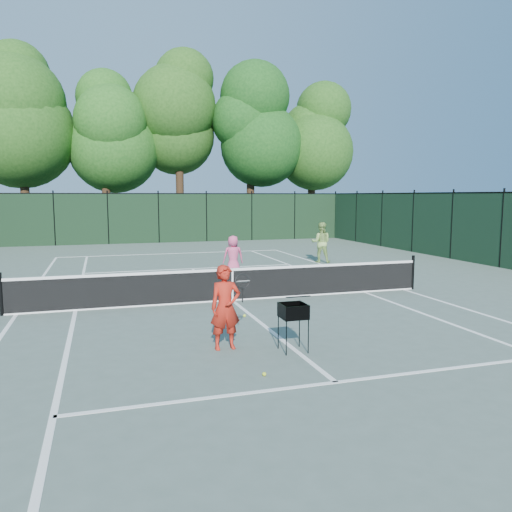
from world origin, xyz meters
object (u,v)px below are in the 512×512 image
object	(u,v)px
player_pink	(233,256)
ball_hopper	(293,311)
loose_ball_near_cart	(264,374)
loose_ball_midcourt	(244,316)
coach	(226,307)
player_green	(321,242)

from	to	relation	value
player_pink	ball_hopper	distance (m)	8.68
ball_hopper	loose_ball_near_cart	world-z (taller)	ball_hopper
loose_ball_near_cart	loose_ball_midcourt	distance (m)	3.97
coach	player_green	size ratio (longest dim) A/B	0.92
player_green	loose_ball_near_cart	xyz separation A→B (m)	(-6.68, -12.39, -0.85)
coach	loose_ball_midcourt	world-z (taller)	coach
coach	player_pink	xyz separation A→B (m)	(2.27, 8.09, -0.06)
player_pink	loose_ball_midcourt	size ratio (longest dim) A/B	21.99
coach	player_pink	world-z (taller)	coach
player_pink	loose_ball_near_cart	bearing A→B (deg)	83.37
ball_hopper	player_pink	bearing A→B (deg)	84.11
loose_ball_near_cart	ball_hopper	bearing A→B (deg)	49.64
player_green	loose_ball_midcourt	bearing A→B (deg)	81.55
player_green	loose_ball_midcourt	distance (m)	10.38
ball_hopper	loose_ball_midcourt	bearing A→B (deg)	94.35
player_pink	ball_hopper	size ratio (longest dim) A/B	1.65
player_green	loose_ball_midcourt	xyz separation A→B (m)	(-5.90, -8.50, -0.85)
ball_hopper	loose_ball_midcourt	size ratio (longest dim) A/B	13.31
player_pink	loose_ball_midcourt	bearing A→B (deg)	83.07
ball_hopper	loose_ball_near_cart	xyz separation A→B (m)	(-0.93, -1.09, -0.73)
player_green	player_pink	bearing A→B (deg)	56.34
coach	ball_hopper	world-z (taller)	coach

